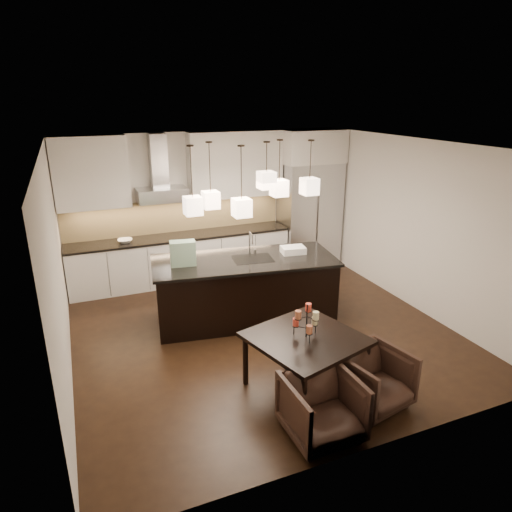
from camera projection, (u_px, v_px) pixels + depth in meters
name	position (u px, v px, depth m)	size (l,w,h in m)	color
floor	(261.00, 330.00, 7.08)	(5.50, 5.50, 0.02)	black
ceiling	(262.00, 145.00, 6.14)	(5.50, 5.50, 0.02)	white
wall_back	(207.00, 204.00, 9.02)	(5.50, 0.02, 2.80)	silver
wall_front	(378.00, 330.00, 4.21)	(5.50, 0.02, 2.80)	silver
wall_left	(56.00, 270.00, 5.62)	(0.02, 5.50, 2.80)	silver
wall_right	(413.00, 225.00, 7.60)	(0.02, 5.50, 2.80)	silver
refrigerator	(309.00, 214.00, 9.55)	(1.20, 0.72, 2.15)	#B7B7BA
fridge_panel	(312.00, 146.00, 9.08)	(1.26, 0.72, 0.65)	silver
lower_cabinets	(182.00, 259.00, 8.83)	(4.21, 0.62, 0.88)	silver
countertop	(181.00, 236.00, 8.67)	(4.21, 0.66, 0.04)	black
backsplash	(177.00, 216.00, 8.82)	(4.21, 0.02, 0.63)	tan
upper_cab_left	(91.00, 173.00, 7.84)	(1.25, 0.35, 1.25)	silver
upper_cab_right	(236.00, 164.00, 8.79)	(1.86, 0.35, 1.25)	silver
hood_canopy	(162.00, 195.00, 8.33)	(0.90, 0.52, 0.24)	#B7B7BA
hood_chimney	(158.00, 161.00, 8.23)	(0.30, 0.28, 0.96)	#B7B7BA
fruit_bowl	(125.00, 241.00, 8.24)	(0.26, 0.26, 0.06)	silver
island_body	(245.00, 290.00, 7.30)	(2.77, 1.11, 0.97)	black
island_top	(244.00, 260.00, 7.13)	(2.85, 1.19, 0.04)	black
faucet	(250.00, 244.00, 7.18)	(0.11, 0.27, 0.42)	silver
tote_bag	(183.00, 253.00, 6.82)	(0.38, 0.20, 0.38)	#216B41
food_container	(293.00, 250.00, 7.38)	(0.38, 0.27, 0.11)	silver
dining_table	(305.00, 363.00, 5.56)	(1.20, 1.20, 0.72)	black
candelabra	(307.00, 321.00, 5.37)	(0.35, 0.35, 0.42)	black
candle_a	(315.00, 321.00, 5.46)	(0.07, 0.07, 0.10)	beige
candle_b	(296.00, 322.00, 5.43)	(0.07, 0.07, 0.10)	#E34533
candle_c	(309.00, 329.00, 5.26)	(0.07, 0.07, 0.10)	#AF5B3C
candle_d	(308.00, 307.00, 5.46)	(0.07, 0.07, 0.10)	#E34533
candle_e	(298.00, 315.00, 5.27)	(0.07, 0.07, 0.10)	#AF5B3C
candle_f	(316.00, 316.00, 5.25)	(0.07, 0.07, 0.10)	beige
armchair_left	(322.00, 408.00, 4.78)	(0.74, 0.76, 0.70)	black
armchair_right	(374.00, 379.00, 5.28)	(0.73, 0.75, 0.68)	black
pendant_a	(193.00, 206.00, 6.49)	(0.24, 0.24, 0.26)	#FFDBBA
pendant_b	(211.00, 200.00, 6.96)	(0.24, 0.24, 0.26)	#FFDBBA
pendant_c	(266.00, 180.00, 6.89)	(0.24, 0.24, 0.26)	#FFDBBA
pendant_d	(279.00, 188.00, 7.25)	(0.24, 0.24, 0.26)	#FFDBBA
pendant_e	(309.00, 186.00, 7.16)	(0.24, 0.24, 0.26)	#FFDBBA
pendant_f	(242.00, 208.00, 6.49)	(0.24, 0.24, 0.26)	#FFDBBA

